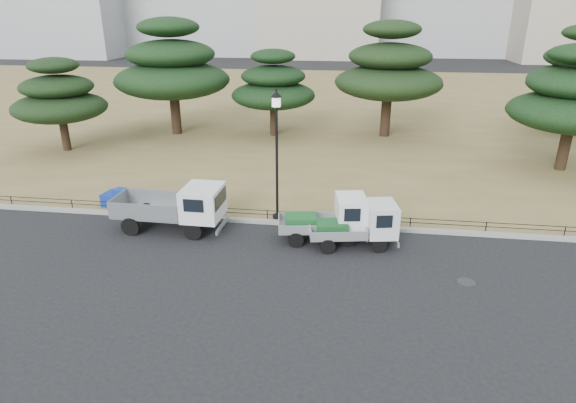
# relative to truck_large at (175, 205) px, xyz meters

# --- Properties ---
(ground) EXTENTS (220.00, 220.00, 0.00)m
(ground) POSITION_rel_truck_large_xyz_m (4.58, -1.48, -1.08)
(ground) COLOR black
(lawn) EXTENTS (120.00, 56.00, 0.15)m
(lawn) POSITION_rel_truck_large_xyz_m (4.58, 29.12, -1.00)
(lawn) COLOR olive
(lawn) RESTS_ON ground
(curb) EXTENTS (120.00, 0.25, 0.16)m
(curb) POSITION_rel_truck_large_xyz_m (4.58, 1.12, -1.00)
(curb) COLOR gray
(curb) RESTS_ON ground
(truck_large) EXTENTS (4.48, 1.87, 1.94)m
(truck_large) POSITION_rel_truck_large_xyz_m (0.00, 0.00, 0.00)
(truck_large) COLOR black
(truck_large) RESTS_ON ground
(truck_kei_front) EXTENTS (3.58, 1.94, 1.80)m
(truck_kei_front) POSITION_rel_truck_large_xyz_m (6.29, -0.05, -0.18)
(truck_kei_front) COLOR black
(truck_kei_front) RESTS_ON ground
(truck_kei_rear) EXTENTS (3.48, 1.96, 1.72)m
(truck_kei_rear) POSITION_rel_truck_large_xyz_m (7.47, -0.41, -0.22)
(truck_kei_rear) COLOR black
(truck_kei_rear) RESTS_ON ground
(street_lamp) EXTENTS (0.48, 0.48, 5.41)m
(street_lamp) POSITION_rel_truck_large_xyz_m (3.99, 1.42, 2.73)
(street_lamp) COLOR black
(street_lamp) RESTS_ON lawn
(pipe_fence) EXTENTS (38.00, 0.04, 0.40)m
(pipe_fence) POSITION_rel_truck_large_xyz_m (4.58, 1.27, -0.64)
(pipe_fence) COLOR black
(pipe_fence) RESTS_ON lawn
(tarp_pile) EXTENTS (1.42, 1.14, 0.85)m
(tarp_pile) POSITION_rel_truck_large_xyz_m (-3.44, 1.83, -0.59)
(tarp_pile) COLOR #133296
(tarp_pile) RESTS_ON lawn
(manhole) EXTENTS (0.60, 0.60, 0.01)m
(manhole) POSITION_rel_truck_large_xyz_m (11.08, -2.68, -1.07)
(manhole) COLOR #2D2D30
(manhole) RESTS_ON ground
(pine_west_far) EXTENTS (5.69, 5.69, 5.75)m
(pine_west_far) POSITION_rel_truck_large_xyz_m (-11.13, 10.34, 2.39)
(pine_west_far) COLOR black
(pine_west_far) RESTS_ON lawn
(pine_west_near) EXTENTS (7.99, 7.99, 7.99)m
(pine_west_near) POSITION_rel_truck_large_xyz_m (-5.72, 15.68, 3.68)
(pine_west_near) COLOR black
(pine_west_near) RESTS_ON lawn
(pine_center_left) EXTENTS (5.85, 5.85, 5.95)m
(pine_center_left) POSITION_rel_truck_large_xyz_m (1.36, 16.13, 2.51)
(pine_center_left) COLOR black
(pine_center_left) RESTS_ON lawn
(pine_center_right) EXTENTS (7.37, 7.37, 7.82)m
(pine_center_right) POSITION_rel_truck_large_xyz_m (9.24, 17.03, 3.60)
(pine_center_right) COLOR black
(pine_center_right) RESTS_ON lawn
(pine_east_near) EXTENTS (6.73, 6.73, 6.80)m
(pine_east_near) POSITION_rel_truck_large_xyz_m (18.71, 10.42, 3.00)
(pine_east_near) COLOR black
(pine_east_near) RESTS_ON lawn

